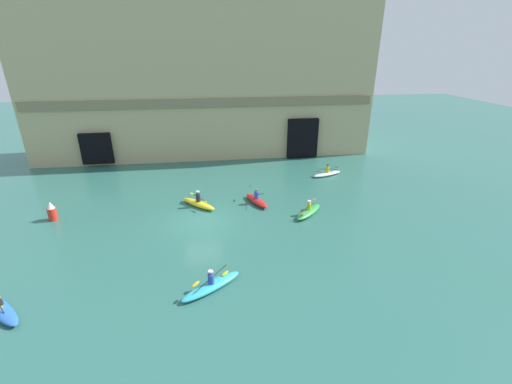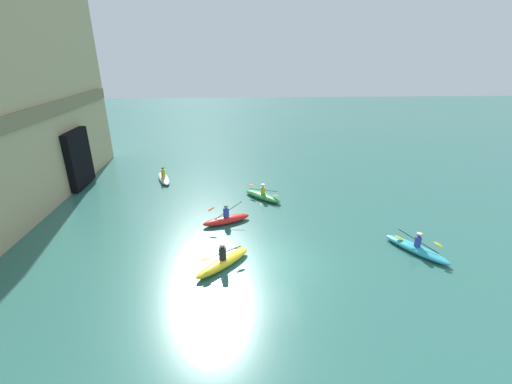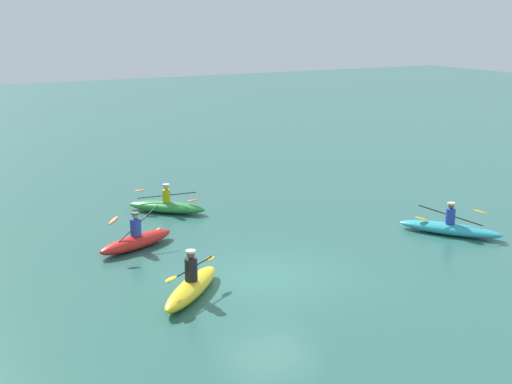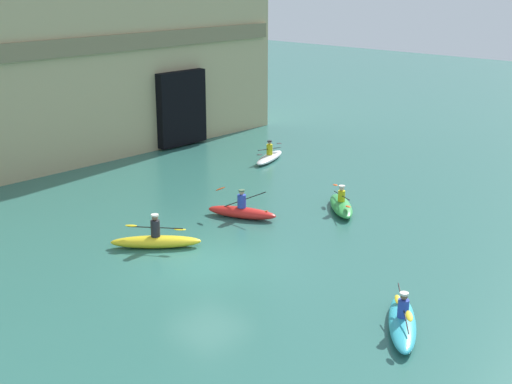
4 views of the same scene
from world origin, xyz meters
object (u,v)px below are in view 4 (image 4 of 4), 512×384
at_px(kayak_cyan, 402,322).
at_px(kayak_green, 341,205).
at_px(kayak_white, 269,157).
at_px(kayak_yellow, 156,240).
at_px(kayak_red, 242,211).

distance_m(kayak_cyan, kayak_green, 10.08).
bearing_deg(kayak_green, kayak_white, 16.89).
xyz_separation_m(kayak_green, kayak_yellow, (-7.77, 2.40, 0.04)).
distance_m(kayak_cyan, kayak_white, 18.31).
bearing_deg(kayak_white, kayak_yellow, 3.21).
bearing_deg(kayak_red, kayak_green, -147.57).
distance_m(kayak_green, kayak_yellow, 8.14).
relative_size(kayak_cyan, kayak_green, 1.20).
xyz_separation_m(kayak_cyan, kayak_white, (10.94, 14.68, -0.01)).
distance_m(kayak_yellow, kayak_red, 4.36).
relative_size(kayak_yellow, kayak_red, 0.94).
height_order(kayak_cyan, kayak_yellow, kayak_yellow).
distance_m(kayak_cyan, kayak_red, 10.26).
bearing_deg(kayak_cyan, kayak_yellow, 60.50).
bearing_deg(kayak_cyan, kayak_white, 19.34).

